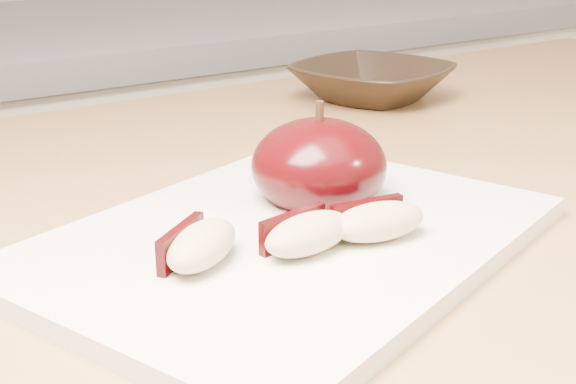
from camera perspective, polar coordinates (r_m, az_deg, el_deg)
back_cabinet at (r=1.38m, az=-18.59°, el=-8.71°), size 2.40×0.62×0.94m
cutting_board at (r=0.49m, az=-0.00°, el=-3.42°), size 0.38×0.32×0.01m
apple_half at (r=0.54m, az=2.21°, el=1.86°), size 0.10×0.10×0.08m
apple_wedge_a at (r=0.45m, az=-6.31°, el=-3.75°), size 0.07×0.06×0.02m
apple_wedge_b at (r=0.46m, az=1.33°, el=-2.93°), size 0.07×0.04×0.02m
apple_wedge_c at (r=0.48m, az=6.34°, el=-2.06°), size 0.07×0.04×0.02m
bowl at (r=0.89m, az=5.97°, el=7.80°), size 0.20×0.20×0.04m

